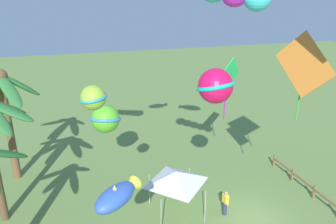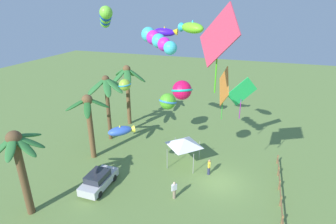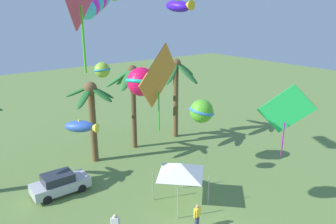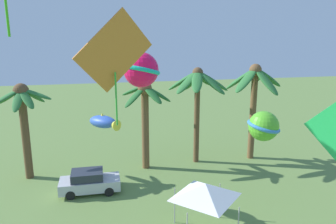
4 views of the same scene
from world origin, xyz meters
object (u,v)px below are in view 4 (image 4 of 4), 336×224
Objects in this scene: palm_tree_1 at (23,110)px; parked_car_0 at (89,182)px; kite_diamond_9 at (114,53)px; palm_tree_0 at (145,106)px; kite_ball_5 at (264,126)px; palm_tree_3 at (198,88)px; festival_tent at (205,190)px; kite_ball_1 at (141,70)px; kite_fish_6 at (104,122)px; palm_tree_2 at (255,88)px; kite_ball_7 at (135,63)px.

palm_tree_1 is 1.78× the size of parked_car_0.
palm_tree_0 is at bearing 78.19° from kite_diamond_9.
kite_ball_5 is (6.56, -6.01, -0.30)m from palm_tree_0.
palm_tree_3 is 2.82× the size of kite_ball_5.
palm_tree_0 is at bearing 100.57° from festival_tent.
parked_car_0 is at bearing 112.64° from kite_ball_1.
kite_ball_1 reaches higher than kite_fish_6.
palm_tree_3 reaches higher than kite_fish_6.
palm_tree_3 is (-4.77, 0.08, 0.14)m from palm_tree_2.
palm_tree_2 is (17.57, 0.41, 0.91)m from palm_tree_1.
festival_tent is at bearing 40.86° from kite_diamond_9.
kite_ball_5 is 8.82m from kite_ball_7.
palm_tree_3 is 12.06m from kite_ball_1.
palm_tree_2 is at bearing 15.38° from parked_car_0.
parked_car_0 is at bearing 98.53° from kite_diamond_9.
kite_fish_6 is (-12.11, -5.61, -0.71)m from palm_tree_2.
kite_ball_1 is 1.02× the size of kite_fish_6.
palm_tree_1 reaches higher than kite_ball_5.
festival_tent is at bearing -44.94° from parked_car_0.
parked_car_0 is 8.57m from kite_ball_7.
palm_tree_0 is 1.76× the size of parked_car_0.
parked_car_0 is at bearing 166.23° from kite_ball_5.
kite_ball_1 is at bearing -169.62° from festival_tent.
palm_tree_0 is at bearing 38.27° from parked_car_0.
palm_tree_2 reaches higher than palm_tree_3.
palm_tree_2 is at bearing 1.34° from palm_tree_1.
palm_tree_1 is 2.53× the size of kite_ball_5.
festival_tent is (10.34, -9.21, -2.64)m from palm_tree_1.
kite_ball_1 is 9.86m from kite_ball_5.
festival_tent is at bearing -145.35° from kite_ball_5.
palm_tree_2 is 1.03× the size of palm_tree_3.
kite_ball_7 is at bearing -136.25° from palm_tree_3.
kite_ball_1 is 5.09m from kite_ball_7.
palm_tree_1 is 7.55m from kite_fish_6.
palm_tree_1 reaches higher than kite_fish_6.
palm_tree_3 is 10.71m from parked_car_0.
kite_ball_7 is (0.28, 5.09, -0.12)m from kite_ball_1.
palm_tree_0 is 0.99× the size of palm_tree_1.
palm_tree_2 is at bearing -0.92° from palm_tree_3.
kite_ball_7 is (-5.44, -5.21, 2.47)m from palm_tree_3.
palm_tree_0 is 3.11× the size of kite_fish_6.
kite_ball_5 is at bearing 37.78° from kite_diamond_9.
kite_fish_6 is 9.04m from kite_diamond_9.
palm_tree_3 is at bearing 110.28° from kite_ball_5.
palm_tree_1 is at bearing 138.29° from festival_tent.
palm_tree_3 is 3.50× the size of kite_fish_6.
palm_tree_2 is 11.72m from kite_ball_7.
kite_ball_1 is at bearing -70.61° from kite_fish_6.
palm_tree_2 is 2.77× the size of festival_tent.
kite_fish_6 reaches higher than festival_tent.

